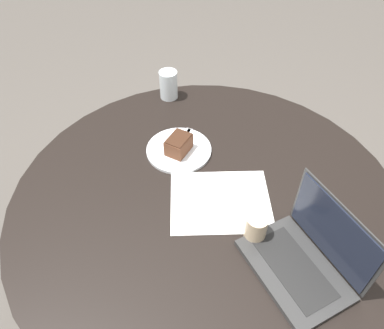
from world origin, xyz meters
TOP-DOWN VIEW (x-y plane):
  - ground_plane at (0.00, 0.00)m, footprint 12.00×12.00m
  - dining_table at (0.00, 0.00)m, footprint 1.31×1.31m
  - paper_document at (-0.04, 0.03)m, footprint 0.34×0.28m
  - plate at (0.08, -0.23)m, footprint 0.24×0.24m
  - cake_slice at (0.08, -0.21)m, footprint 0.11×0.12m
  - fork at (0.06, -0.27)m, footprint 0.09×0.16m
  - coffee_glass at (-0.13, 0.17)m, footprint 0.07×0.07m
  - water_glass at (0.11, -0.58)m, footprint 0.08×0.08m
  - laptop at (-0.24, 0.28)m, footprint 0.31×0.36m

SIDE VIEW (x-z plane):
  - ground_plane at x=0.00m, z-range 0.00..0.00m
  - dining_table at x=0.00m, z-range 0.27..1.01m
  - paper_document at x=-0.04m, z-range 0.74..0.74m
  - plate at x=0.08m, z-range 0.74..0.75m
  - fork at x=0.06m, z-range 0.75..0.76m
  - laptop at x=-0.24m, z-range 0.67..0.90m
  - cake_slice at x=0.08m, z-range 0.75..0.82m
  - coffee_glass at x=-0.13m, z-range 0.74..0.84m
  - water_glass at x=0.11m, z-range 0.74..0.86m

